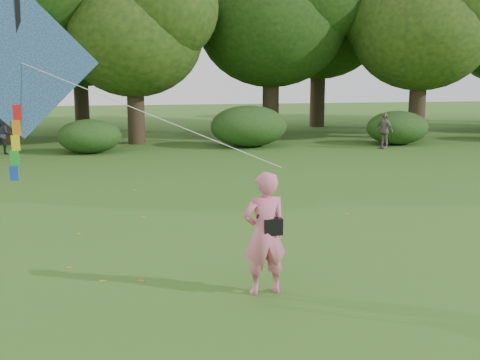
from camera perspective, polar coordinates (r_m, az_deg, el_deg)
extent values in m
plane|color=#265114|center=(9.82, 4.43, -10.71)|extent=(100.00, 100.00, 0.00)
imported|color=pink|center=(9.52, 2.34, -5.08)|extent=(0.77, 0.56, 1.98)
imported|color=#242730|center=(26.72, -21.66, 3.97)|extent=(0.84, 0.68, 1.62)
imported|color=slate|center=(27.49, 13.50, 4.58)|extent=(0.77, 1.02, 1.61)
cube|color=black|center=(9.49, 3.09, -4.40)|extent=(0.30, 0.20, 0.26)
cylinder|color=black|center=(9.36, 2.42, -2.19)|extent=(0.33, 0.14, 0.47)
cube|color=#244D9F|center=(10.81, -20.15, 10.43)|extent=(2.54, 0.55, 2.58)
cube|color=black|center=(10.84, -20.12, 10.43)|extent=(0.17, 0.35, 2.36)
cylinder|color=white|center=(9.81, -8.92, 6.30)|extent=(4.05, 1.81, 1.61)
cube|color=red|center=(10.88, -20.37, 6.02)|extent=(0.14, 0.06, 0.26)
cube|color=orange|center=(10.90, -20.44, 4.66)|extent=(0.14, 0.06, 0.26)
cube|color=yellow|center=(10.93, -20.51, 3.29)|extent=(0.14, 0.06, 0.26)
cube|color=green|center=(10.97, -20.57, 1.94)|extent=(0.14, 0.06, 0.26)
cube|color=blue|center=(11.02, -20.64, 0.60)|extent=(0.14, 0.06, 0.26)
cylinder|color=#3A2D1E|center=(30.38, -21.36, 6.82)|extent=(0.88, 0.88, 3.85)
cylinder|color=#3A2D1E|center=(28.89, -9.84, 6.53)|extent=(0.80, 0.80, 3.15)
ellipsoid|color=#1E3F11|center=(28.85, -10.05, 13.15)|extent=(6.40, 6.40, 5.44)
cylinder|color=#3A2D1E|center=(31.75, 2.93, 7.50)|extent=(0.86, 0.86, 3.67)
ellipsoid|color=#1E3F11|center=(31.78, 3.00, 14.59)|extent=(7.60, 7.60, 6.46)
cylinder|color=#3A2D1E|center=(31.83, 16.45, 6.87)|extent=(0.83, 0.83, 3.43)
ellipsoid|color=#1E3F11|center=(31.82, 16.79, 13.32)|extent=(6.80, 6.80, 5.78)
cylinder|color=#3A2D1E|center=(36.46, -14.80, 7.43)|extent=(0.84, 0.84, 3.50)
ellipsoid|color=#1E3F11|center=(36.46, -15.08, 13.21)|extent=(7.00, 7.00, 5.95)
cylinder|color=#3A2D1E|center=(37.15, 7.36, 8.16)|extent=(0.90, 0.90, 4.02)
ellipsoid|color=#1E3F11|center=(37.21, 7.51, 14.56)|extent=(7.80, 7.80, 6.63)
ellipsoid|color=#264919|center=(26.13, -14.07, 4.05)|extent=(2.66, 2.09, 1.42)
ellipsoid|color=#264919|center=(27.39, 0.83, 5.13)|extent=(3.50, 2.75, 1.88)
ellipsoid|color=#264919|center=(29.14, 14.70, 4.82)|extent=(2.94, 2.31, 1.58)
cube|color=olive|center=(10.47, -9.33, -9.40)|extent=(0.14, 0.14, 0.01)
cube|color=olive|center=(18.02, -9.94, -0.92)|extent=(0.08, 0.12, 0.01)
cube|color=olive|center=(13.57, -15.04, -4.95)|extent=(0.11, 0.14, 0.01)
cube|color=olive|center=(20.91, 7.57, 0.74)|extent=(0.14, 0.14, 0.01)
cube|color=olive|center=(11.41, -15.90, -7.98)|extent=(0.13, 0.10, 0.01)
cube|color=olive|center=(14.74, -9.20, -3.48)|extent=(0.14, 0.14, 0.01)
cube|color=olive|center=(10.58, -12.89, -9.32)|extent=(0.13, 0.09, 0.01)
cube|color=olive|center=(15.10, 10.09, -3.18)|extent=(0.14, 0.12, 0.01)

